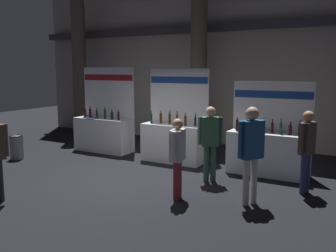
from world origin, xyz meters
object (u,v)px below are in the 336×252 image
at_px(visitor_5, 251,146).
at_px(exhibitor_booth_1, 174,139).
at_px(trash_bin, 17,147).
at_px(exhibitor_booth_2, 267,150).
at_px(exhibitor_booth_0, 104,131).
at_px(visitor_0, 210,137).
at_px(visitor_2, 307,145).
at_px(visitor_4, 178,152).

bearing_deg(visitor_5, exhibitor_booth_1, 84.87).
bearing_deg(trash_bin, exhibitor_booth_2, 16.30).
bearing_deg(trash_bin, exhibitor_booth_0, 53.44).
relative_size(exhibitor_booth_1, visitor_0, 1.48).
height_order(exhibitor_booth_0, visitor_2, exhibitor_booth_0).
height_order(visitor_2, visitor_4, visitor_2).
height_order(exhibitor_booth_0, trash_bin, exhibitor_booth_0).
xyz_separation_m(trash_bin, visitor_4, (5.49, -0.62, 0.60)).
relative_size(exhibitor_booth_1, visitor_5, 1.37).
height_order(exhibitor_booth_2, visitor_4, exhibitor_booth_2).
relative_size(visitor_2, visitor_4, 1.07).
relative_size(exhibitor_booth_2, visitor_2, 1.31).
bearing_deg(visitor_0, exhibitor_booth_1, -64.92).
bearing_deg(exhibitor_booth_0, visitor_4, -33.46).
relative_size(exhibitor_booth_2, visitor_4, 1.40).
xyz_separation_m(exhibitor_booth_2, visitor_4, (-1.09, -2.55, 0.34)).
relative_size(trash_bin, visitor_2, 0.40).
distance_m(visitor_4, visitor_5, 1.40).
bearing_deg(visitor_2, exhibitor_booth_2, 62.49).
bearing_deg(visitor_0, exhibitor_booth_2, -156.18).
bearing_deg(visitor_5, exhibitor_booth_0, 99.59).
bearing_deg(visitor_4, visitor_2, -64.74).
distance_m(exhibitor_booth_2, visitor_4, 2.79).
height_order(trash_bin, visitor_4, visitor_4).
bearing_deg(exhibitor_booth_2, visitor_4, -113.13).
distance_m(trash_bin, visitor_0, 5.69).
relative_size(visitor_2, visitor_5, 0.92).
distance_m(exhibitor_booth_1, visitor_0, 2.05).
bearing_deg(visitor_2, visitor_4, 142.45).
bearing_deg(exhibitor_booth_0, exhibitor_booth_2, -1.06).
height_order(exhibitor_booth_1, visitor_0, exhibitor_booth_1).
relative_size(trash_bin, visitor_5, 0.37).
relative_size(trash_bin, visitor_4, 0.43).
height_order(exhibitor_booth_2, trash_bin, exhibitor_booth_2).
bearing_deg(exhibitor_booth_2, exhibitor_booth_0, 178.94).
relative_size(exhibitor_booth_1, visitor_4, 1.60).
bearing_deg(visitor_5, visitor_0, 84.50).
relative_size(exhibitor_booth_1, visitor_2, 1.49).
bearing_deg(visitor_4, visitor_0, -15.88).
bearing_deg(visitor_4, trash_bin, 72.63).
bearing_deg(exhibitor_booth_1, exhibitor_booth_2, -0.20).
bearing_deg(exhibitor_booth_0, visitor_0, -17.64).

